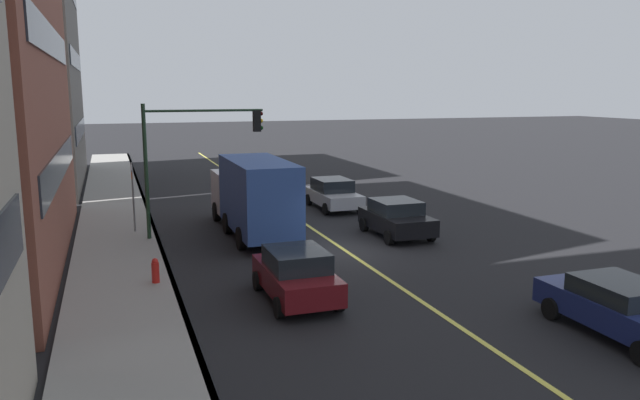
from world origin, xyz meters
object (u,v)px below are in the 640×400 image
car_silver (333,194)px  car_black (396,218)px  truck_blue (254,195)px  street_sign_post (133,193)px  car_maroon (296,274)px  fire_hydrant (156,273)px  car_navy (622,308)px  traffic_light_mast (193,145)px

car_silver → car_black: car_silver is taller
truck_blue → street_sign_post: bearing=71.6°
car_maroon → car_black: 9.05m
car_silver → fire_hydrant: car_silver is taller
car_navy → fire_hydrant: (7.86, 10.81, -0.27)m
car_navy → fire_hydrant: car_navy is taller
car_maroon → truck_blue: size_ratio=0.47×
car_silver → car_black: 6.68m
truck_blue → fire_hydrant: 7.67m
car_maroon → street_sign_post: (10.28, 4.14, 1.04)m
truck_blue → street_sign_post: 5.14m
truck_blue → fire_hydrant: truck_blue is taller
car_navy → street_sign_post: street_sign_post is taller
truck_blue → car_maroon: bearing=175.1°
car_black → car_navy: bearing=-177.1°
fire_hydrant → street_sign_post: bearing=2.3°
car_navy → car_silver: bearing=3.1°
car_black → fire_hydrant: size_ratio=4.13×
car_navy → traffic_light_mast: traffic_light_mast is taller
street_sign_post → car_black: bearing=-110.2°
car_black → street_sign_post: 11.25m
car_maroon → car_navy: size_ratio=0.83×
car_black → truck_blue: 6.15m
traffic_light_mast → street_sign_post: size_ratio=1.79×
car_navy → truck_blue: 15.26m
street_sign_post → fire_hydrant: (-7.65, -0.30, -1.37)m
car_silver → car_black: size_ratio=1.09×
car_silver → truck_blue: bearing=130.2°
car_silver → car_maroon: 14.38m
car_maroon → traffic_light_mast: traffic_light_mast is taller
car_silver → traffic_light_mast: bearing=119.3°
truck_blue → traffic_light_mast: 3.27m
truck_blue → fire_hydrant: size_ratio=8.78×
car_maroon → street_sign_post: bearing=21.9°
car_silver → fire_hydrant: size_ratio=4.48×
car_black → car_maroon: bearing=135.2°
car_navy → traffic_light_mast: (14.00, 8.69, 3.16)m
car_silver → traffic_light_mast: 9.34m
car_black → traffic_light_mast: traffic_light_mast is taller
car_silver → car_navy: bearing=-176.9°
car_navy → street_sign_post: size_ratio=1.48×
car_silver → fire_hydrant: 14.34m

